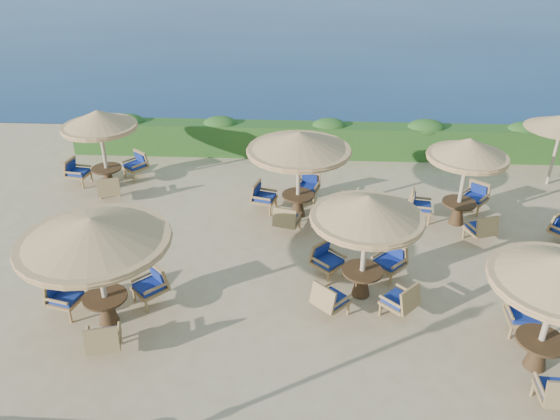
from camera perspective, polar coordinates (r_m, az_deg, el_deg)
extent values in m
plane|color=tan|center=(14.25, 3.65, -5.68)|extent=(120.00, 120.00, 0.00)
cube|color=#1F4716|center=(20.37, 3.69, 7.28)|extent=(18.00, 0.90, 1.20)
cylinder|color=tan|center=(20.02, 26.78, 5.30)|extent=(0.10, 0.10, 2.20)
cylinder|color=tan|center=(12.30, -18.18, -6.74)|extent=(0.12, 0.12, 2.40)
cone|color=#A27243|center=(11.68, -19.05, -2.01)|extent=(3.19, 3.19, 0.55)
cylinder|color=#A27243|center=(11.82, -18.83, -3.18)|extent=(3.13, 3.13, 0.14)
cylinder|color=#442D18|center=(12.59, -17.82, -8.67)|extent=(0.96, 0.96, 0.06)
cone|color=#442D18|center=(12.80, -17.58, -9.92)|extent=(0.44, 0.44, 0.64)
cylinder|color=tan|center=(12.65, 8.77, -4.39)|extent=(0.12, 0.12, 2.40)
cone|color=#A27243|center=(12.05, 9.18, 0.31)|extent=(2.57, 2.57, 0.55)
cylinder|color=#A27243|center=(12.18, 9.08, -0.85)|extent=(2.52, 2.52, 0.14)
cylinder|color=#442D18|center=(12.94, 8.60, -6.32)|extent=(0.96, 0.96, 0.06)
cone|color=#442D18|center=(13.14, 8.49, -7.57)|extent=(0.44, 0.44, 0.64)
cylinder|color=tan|center=(11.79, 26.18, -10.25)|extent=(0.12, 0.12, 2.40)
cylinder|color=#A27243|center=(11.29, 27.16, -6.66)|extent=(2.54, 2.54, 0.14)
cylinder|color=#442D18|center=(12.10, 25.64, -12.18)|extent=(0.96, 0.96, 0.06)
cone|color=#442D18|center=(12.32, 25.29, -13.43)|extent=(0.44, 0.44, 0.64)
cylinder|color=tan|center=(18.50, -17.91, 5.63)|extent=(0.12, 0.12, 2.40)
cone|color=#A27243|center=(18.10, -18.47, 9.05)|extent=(2.38, 2.38, 0.55)
cylinder|color=#A27243|center=(18.19, -18.34, 8.23)|extent=(2.33, 2.33, 0.14)
cylinder|color=#442D18|center=(18.70, -17.67, 4.17)|extent=(0.96, 0.96, 0.06)
cone|color=#442D18|center=(18.84, -17.52, 3.20)|extent=(0.44, 0.44, 0.64)
cylinder|color=tan|center=(15.89, 1.93, 3.23)|extent=(0.12, 0.12, 2.40)
cone|color=#A27243|center=(15.41, 2.01, 7.19)|extent=(3.00, 3.00, 0.55)
cylinder|color=#A27243|center=(15.52, 1.99, 6.23)|extent=(2.94, 2.94, 0.14)
cylinder|color=#442D18|center=(16.12, 1.90, 1.57)|extent=(0.96, 0.96, 0.06)
cone|color=#442D18|center=(16.28, 1.88, 0.47)|extent=(0.44, 0.44, 0.64)
cylinder|color=tan|center=(16.29, 18.49, 2.35)|extent=(0.12, 0.12, 2.40)
cone|color=#A27243|center=(15.83, 19.15, 6.17)|extent=(2.24, 2.24, 0.55)
cylinder|color=#A27243|center=(15.94, 18.99, 5.25)|extent=(2.20, 2.20, 0.14)
cylinder|color=#442D18|center=(16.52, 18.22, 0.74)|extent=(0.96, 0.96, 0.06)
cone|color=#442D18|center=(16.68, 18.04, -0.32)|extent=(0.44, 0.44, 0.64)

